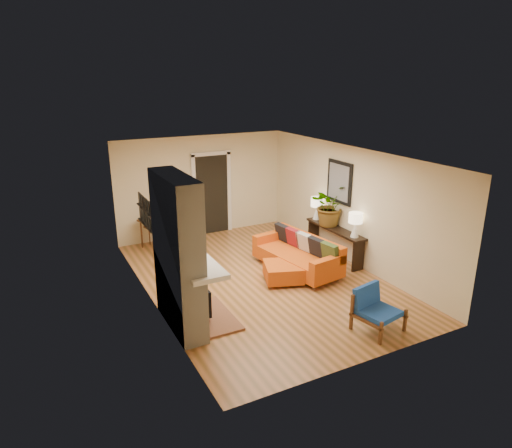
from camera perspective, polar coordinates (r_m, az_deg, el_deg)
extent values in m
plane|color=#C17C4A|center=(9.56, 0.56, -6.90)|extent=(6.50, 6.50, 0.00)
plane|color=white|center=(8.78, 0.61, 8.66)|extent=(6.50, 6.50, 0.00)
plane|color=beige|center=(11.95, -6.77, 4.75)|extent=(4.50, 0.00, 4.50)
plane|color=beige|center=(6.59, 14.05, -7.10)|extent=(4.50, 0.00, 4.50)
plane|color=beige|center=(8.32, -13.24, -1.63)|extent=(0.00, 6.50, 6.50)
plane|color=beige|center=(10.29, 11.73, 2.29)|extent=(0.00, 6.50, 6.50)
cube|color=black|center=(12.07, -5.56, 3.70)|extent=(0.88, 0.06, 2.10)
cube|color=white|center=(11.89, -7.73, 3.40)|extent=(0.10, 0.08, 2.18)
cube|color=white|center=(12.24, -3.41, 3.96)|extent=(0.10, 0.08, 2.18)
cube|color=white|center=(11.84, -5.70, 8.76)|extent=(1.08, 0.08, 0.10)
cube|color=black|center=(10.46, 10.39, 5.18)|extent=(0.04, 0.85, 0.95)
cube|color=slate|center=(10.45, 10.28, 5.17)|extent=(0.01, 0.70, 0.80)
cube|color=black|center=(8.62, -13.64, -0.13)|extent=(0.06, 0.95, 0.02)
cube|color=black|center=(8.53, -13.78, 1.78)|extent=(0.06, 0.95, 0.02)
cube|color=white|center=(7.28, -9.96, 0.38)|extent=(0.42, 1.50, 1.48)
cube|color=white|center=(7.77, -9.44, -8.78)|extent=(0.42, 1.50, 1.12)
cube|color=white|center=(7.61, -7.86, -4.66)|extent=(0.60, 1.68, 0.08)
cube|color=black|center=(7.88, -7.89, -9.20)|extent=(0.03, 0.72, 0.78)
cube|color=brown|center=(8.17, -5.78, -11.48)|extent=(0.75, 1.30, 0.04)
cube|color=black|center=(7.97, -7.07, -9.74)|extent=(0.30, 0.36, 0.48)
cylinder|color=black|center=(7.77, -7.20, -6.87)|extent=(0.10, 0.10, 0.40)
cube|color=gold|center=(7.38, -8.25, -0.18)|extent=(0.04, 0.95, 0.95)
cube|color=silver|center=(7.39, -8.11, -0.16)|extent=(0.01, 0.82, 0.82)
cylinder|color=silver|center=(9.18, 7.20, -7.81)|extent=(0.04, 0.04, 0.10)
cylinder|color=silver|center=(9.63, 10.22, -6.69)|extent=(0.04, 0.04, 0.10)
cylinder|color=silver|center=(10.46, 0.35, -4.31)|extent=(0.04, 0.04, 0.10)
cylinder|color=silver|center=(10.86, 3.28, -3.48)|extent=(0.04, 0.04, 0.10)
cube|color=#CC6E13|center=(9.93, 5.10, -4.43)|extent=(1.19, 2.18, 0.30)
cube|color=#CC6E13|center=(10.03, 6.64, -2.28)|extent=(0.51, 2.07, 0.34)
cube|color=#CC6E13|center=(9.20, 9.01, -4.81)|extent=(0.90, 0.31, 0.20)
cube|color=#CC6E13|center=(10.52, 1.77, -1.60)|extent=(0.90, 0.31, 0.20)
cube|color=#394D21|center=(9.40, 9.27, -3.55)|extent=(0.25, 0.42, 0.41)
cube|color=black|center=(9.66, 7.62, -2.86)|extent=(0.25, 0.42, 0.41)
cube|color=#B4B5AF|center=(9.92, 6.06, -2.21)|extent=(0.25, 0.42, 0.41)
cube|color=maroon|center=(10.17, 4.77, -1.67)|extent=(0.25, 0.42, 0.41)
cube|color=black|center=(10.45, 3.37, -1.07)|extent=(0.25, 0.42, 0.41)
cylinder|color=silver|center=(9.15, 1.88, -7.90)|extent=(0.05, 0.05, 0.06)
cylinder|color=silver|center=(9.26, 5.63, -7.65)|extent=(0.05, 0.05, 0.06)
cylinder|color=silver|center=(9.69, 1.29, -6.33)|extent=(0.05, 0.05, 0.06)
cylinder|color=silver|center=(9.80, 4.83, -6.12)|extent=(0.05, 0.05, 0.06)
cube|color=#CC6E13|center=(9.39, 3.43, -5.94)|extent=(0.96, 0.96, 0.32)
cube|color=brown|center=(7.70, 13.59, -11.80)|extent=(0.17, 0.67, 0.04)
cube|color=brown|center=(7.59, 15.33, -13.06)|extent=(0.05, 0.05, 0.39)
cube|color=brown|center=(7.84, 11.89, -10.73)|extent=(0.05, 0.05, 0.63)
cube|color=brown|center=(8.17, 16.46, -10.22)|extent=(0.17, 0.67, 0.04)
cube|color=brown|center=(8.06, 18.14, -11.37)|extent=(0.05, 0.05, 0.39)
cube|color=brown|center=(8.30, 14.81, -9.25)|extent=(0.05, 0.05, 0.63)
cube|color=blue|center=(7.91, 15.10, -10.64)|extent=(0.69, 0.66, 0.09)
cube|color=blue|center=(7.95, 13.67, -8.61)|extent=(0.61, 0.26, 0.37)
cube|color=brown|center=(11.16, -12.02, 0.28)|extent=(0.91, 1.09, 0.04)
cylinder|color=brown|center=(10.82, -11.88, -2.29)|extent=(0.05, 0.05, 0.68)
cylinder|color=brown|center=(11.09, -9.62, -1.64)|extent=(0.05, 0.05, 0.68)
cylinder|color=brown|center=(11.47, -14.11, -1.27)|extent=(0.05, 0.05, 0.68)
cylinder|color=brown|center=(11.73, -11.93, -0.67)|extent=(0.05, 0.05, 0.68)
cube|color=brown|center=(10.84, -9.53, -1.63)|extent=(0.50, 0.50, 0.04)
cube|color=brown|center=(10.91, -10.17, -0.23)|extent=(0.39, 0.15, 0.43)
cylinder|color=brown|center=(10.71, -9.66, -3.13)|extent=(0.04, 0.04, 0.41)
cylinder|color=brown|center=(10.88, -8.30, -2.71)|extent=(0.04, 0.04, 0.41)
cylinder|color=brown|center=(10.95, -10.64, -2.69)|extent=(0.04, 0.04, 0.41)
cylinder|color=brown|center=(11.12, -9.29, -2.29)|extent=(0.04, 0.04, 0.41)
cube|color=brown|center=(11.81, -13.00, -0.19)|extent=(0.50, 0.50, 0.04)
cube|color=brown|center=(11.59, -12.58, 0.71)|extent=(0.39, 0.15, 0.43)
cylinder|color=brown|center=(11.67, -13.16, -1.54)|extent=(0.04, 0.04, 0.41)
cylinder|color=brown|center=(11.83, -11.86, -1.18)|extent=(0.04, 0.04, 0.41)
cylinder|color=brown|center=(11.93, -13.98, -1.17)|extent=(0.04, 0.04, 0.41)
cylinder|color=brown|center=(12.09, -12.70, -0.82)|extent=(0.04, 0.04, 0.41)
cube|color=black|center=(10.55, 9.87, -0.61)|extent=(0.34, 1.85, 0.05)
cube|color=black|center=(10.06, 12.66, -3.93)|extent=(0.30, 0.04, 0.68)
cube|color=black|center=(11.32, 7.20, -1.11)|extent=(0.30, 0.04, 0.68)
cone|color=white|center=(10.00, 12.24, -0.77)|extent=(0.18, 0.18, 0.30)
cylinder|color=white|center=(9.94, 12.31, 0.21)|extent=(0.03, 0.03, 0.06)
cylinder|color=#FFEABF|center=(9.91, 12.35, 0.76)|extent=(0.30, 0.30, 0.22)
cone|color=white|center=(11.08, 7.58, 1.36)|extent=(0.18, 0.18, 0.30)
cylinder|color=white|center=(11.03, 7.62, 2.26)|extent=(0.03, 0.03, 0.06)
cylinder|color=#FFEABF|center=(11.00, 7.64, 2.76)|extent=(0.30, 0.30, 0.22)
imported|color=#1E5919|center=(10.59, 9.17, 2.38)|extent=(1.09, 1.03, 0.97)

